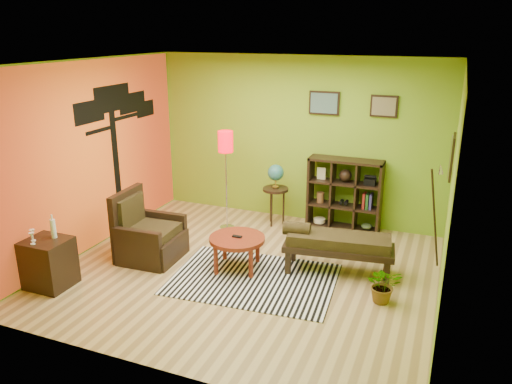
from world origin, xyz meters
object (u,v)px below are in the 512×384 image
at_px(floor_lamp, 226,151).
at_px(cube_shelf, 345,195).
at_px(globe_table, 276,179).
at_px(potted_plant, 383,288).
at_px(armchair, 147,238).
at_px(bench, 336,243).
at_px(side_cabinet, 49,263).
at_px(coffee_table, 237,242).

xyz_separation_m(floor_lamp, cube_shelf, (1.82, 0.71, -0.74)).
xyz_separation_m(globe_table, cube_shelf, (1.14, 0.22, -0.20)).
bearing_deg(potted_plant, cube_shelf, 114.07).
bearing_deg(potted_plant, armchair, -179.93).
xyz_separation_m(bench, potted_plant, (0.73, -0.55, -0.26)).
bearing_deg(globe_table, potted_plant, -42.62).
relative_size(side_cabinet, floor_lamp, 0.58).
bearing_deg(potted_plant, coffee_table, 175.64).
relative_size(floor_lamp, bench, 1.08).
distance_m(coffee_table, floor_lamp, 1.76).
bearing_deg(globe_table, side_cabinet, -122.34).
xyz_separation_m(coffee_table, armchair, (-1.36, -0.16, -0.10)).
distance_m(side_cabinet, globe_table, 3.73).
bearing_deg(coffee_table, floor_lamp, 120.56).
bearing_deg(coffee_table, side_cabinet, -146.67).
height_order(side_cabinet, floor_lamp, floor_lamp).
xyz_separation_m(coffee_table, bench, (1.28, 0.39, 0.03)).
bearing_deg(side_cabinet, coffee_table, 33.33).
relative_size(side_cabinet, potted_plant, 2.07).
relative_size(floor_lamp, cube_shelf, 1.38).
height_order(coffee_table, bench, bench).
distance_m(armchair, potted_plant, 3.38).
distance_m(side_cabinet, bench, 3.77).
bearing_deg(potted_plant, globe_table, 137.38).
bearing_deg(bench, floor_lamp, 156.51).
height_order(floor_lamp, potted_plant, floor_lamp).
bearing_deg(globe_table, armchair, -123.52).
height_order(side_cabinet, bench, side_cabinet).
xyz_separation_m(coffee_table, potted_plant, (2.02, -0.15, -0.23)).
height_order(cube_shelf, bench, cube_shelf).
bearing_deg(floor_lamp, coffee_table, -59.44).
xyz_separation_m(coffee_table, cube_shelf, (1.06, 1.99, 0.19)).
bearing_deg(armchair, bench, 11.83).
relative_size(globe_table, potted_plant, 2.26).
height_order(globe_table, bench, globe_table).
relative_size(coffee_table, floor_lamp, 0.47).
xyz_separation_m(globe_table, bench, (1.36, -1.38, -0.36)).
distance_m(side_cabinet, floor_lamp, 3.11).
bearing_deg(cube_shelf, bench, -81.98).
relative_size(globe_table, cube_shelf, 0.88).
height_order(armchair, side_cabinet, armchair).
bearing_deg(armchair, potted_plant, 0.07).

